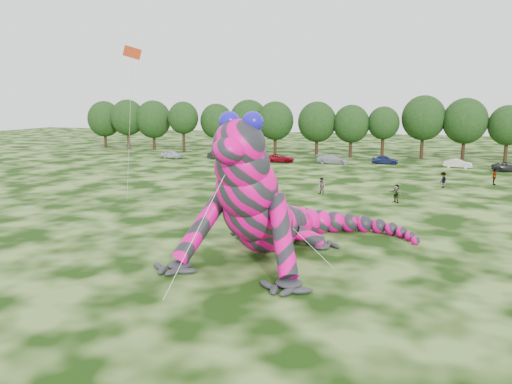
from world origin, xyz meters
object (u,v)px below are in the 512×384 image
Objects in this scene: tree_7 at (317,129)px; tree_8 at (351,131)px; inflatable_gecko at (272,181)px; spectator_3 at (494,177)px; spectator_1 at (322,186)px; car_2 at (280,158)px; car_4 at (385,160)px; spectator_2 at (443,180)px; car_3 at (333,159)px; flying_kite at (132,64)px; tree_6 at (275,128)px; tree_3 at (183,127)px; car_6 at (510,167)px; tree_1 at (128,124)px; car_5 at (458,163)px; tree_10 at (423,127)px; tree_11 at (465,129)px; tree_2 at (154,125)px; car_1 at (220,155)px; tree_4 at (217,128)px; tree_12 at (507,134)px; tree_0 at (105,124)px; tree_9 at (383,132)px; spectator_5 at (396,193)px; car_0 at (172,154)px; tree_5 at (249,126)px.

tree_7 reaches higher than tree_8.
inflatable_gecko is 37.01m from spectator_3.
car_2 is at bearing 139.27° from spectator_1.
spectator_2 is (7.52, -19.83, 0.23)m from car_4.
car_3 is 23.18m from spectator_2.
flying_kite reaches higher than tree_6.
car_4 is 2.12× the size of spectator_3.
tree_3 reaches higher than car_6.
tree_1 is 5.46× the size of spectator_2.
car_5 is (16.62, -8.77, -3.83)m from tree_8.
tree_10 is 5.66× the size of spectator_3.
car_2 is at bearing -157.72° from tree_11.
flying_kite is 57.26m from tree_2.
spectator_2 is at bearing 74.77° from inflatable_gecko.
car_1 is at bearing -87.49° from spectator_2.
tree_3 is 1.91× the size of car_3.
tree_4 is 49.66m from tree_12.
tree_0 is 1.00× the size of tree_7.
tree_4 is 33.21m from car_4.
tree_0 is at bearing 178.05° from tree_9.
spectator_5 is at bearing 27.33° from flying_kite.
flying_kite is 35.64m from spectator_2.
tree_6 is 37.58m from tree_12.
flying_kite is 3.29× the size of car_2.
car_6 is 2.57× the size of spectator_5.
tree_6 is 1.00× the size of tree_7.
car_4 is 17.22m from car_6.
car_1 is at bearing 99.54° from car_5.
tree_7 is 11.17m from tree_9.
car_5 reaches higher than car_2.
tree_8 reaches higher than car_6.
car_4 is at bearing -11.59° from tree_2.
tree_7 reaches higher than spectator_1.
car_2 is (18.89, 0.25, -0.02)m from car_0.
car_2 is 27.60m from spectator_1.
car_1 reaches higher than car_6.
tree_5 reaches higher than spectator_2.
tree_5 is 30.52m from tree_10.
tree_3 is 0.96× the size of tree_5.
car_0 is 8.51m from car_1.
spectator_1 is (13.95, 13.08, -11.80)m from flying_kite.
car_2 is 16.19m from car_4.
tree_4 is at bearing 122.98° from inflatable_gecko.
tree_12 is at bearing -8.01° from car_6.
flying_kite is 52.74m from tree_3.
tree_3 is 24.41m from car_2.
tree_2 is 50.42m from tree_10.
tree_12 is at bearing -81.94° from car_2.
car_0 is at bearing 96.67° from car_3.
tree_11 is 2.66× the size of car_0.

